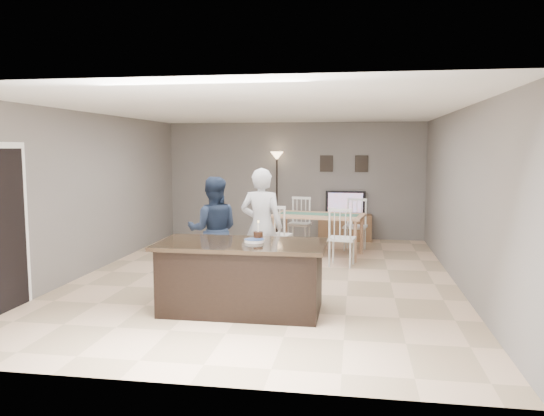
% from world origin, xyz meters
% --- Properties ---
extents(floor, '(8.00, 8.00, 0.00)m').
position_xyz_m(floor, '(0.00, 0.00, 0.00)').
color(floor, '#D6AE89').
rests_on(floor, ground).
extents(room_shell, '(8.00, 8.00, 8.00)m').
position_xyz_m(room_shell, '(0.00, 0.00, 1.68)').
color(room_shell, slate).
rests_on(room_shell, floor).
extents(kitchen_island, '(2.15, 1.10, 0.90)m').
position_xyz_m(kitchen_island, '(0.00, -1.80, 0.45)').
color(kitchen_island, black).
rests_on(kitchen_island, floor).
extents(tv_console, '(1.20, 0.40, 0.60)m').
position_xyz_m(tv_console, '(1.20, 3.77, 0.30)').
color(tv_console, brown).
rests_on(tv_console, floor).
extents(television, '(0.91, 0.12, 0.53)m').
position_xyz_m(television, '(1.20, 3.84, 0.86)').
color(television, black).
rests_on(television, tv_console).
extents(tv_screen_glow, '(0.78, 0.00, 0.78)m').
position_xyz_m(tv_screen_glow, '(1.20, 3.76, 0.87)').
color(tv_screen_glow, '#CA4816').
rests_on(tv_screen_glow, tv_console).
extents(picture_frames, '(1.10, 0.02, 0.38)m').
position_xyz_m(picture_frames, '(1.15, 3.98, 1.75)').
color(picture_frames, black).
rests_on(picture_frames, room_shell).
extents(doorway, '(0.00, 2.10, 2.65)m').
position_xyz_m(doorway, '(-2.99, -2.30, 1.26)').
color(doorway, black).
rests_on(doorway, floor).
extents(woman, '(0.69, 0.49, 1.81)m').
position_xyz_m(woman, '(0.02, -0.45, 0.90)').
color(woman, silver).
rests_on(woman, floor).
extents(man, '(0.92, 0.79, 1.67)m').
position_xyz_m(man, '(-0.75, -0.45, 0.83)').
color(man, '#192438').
rests_on(man, floor).
extents(birthday_cake, '(0.17, 0.17, 0.26)m').
position_xyz_m(birthday_cake, '(0.18, -1.61, 0.96)').
color(birthday_cake, gold).
rests_on(birthday_cake, kitchen_island).
extents(plate_stack, '(0.26, 0.26, 0.04)m').
position_xyz_m(plate_stack, '(0.16, -1.76, 0.92)').
color(plate_stack, white).
rests_on(plate_stack, kitchen_island).
extents(dining_table, '(1.94, 2.19, 1.06)m').
position_xyz_m(dining_table, '(0.72, 1.94, 0.68)').
color(dining_table, tan).
rests_on(dining_table, floor).
extents(floor_lamp, '(0.30, 0.30, 2.02)m').
position_xyz_m(floor_lamp, '(-0.38, 3.79, 1.57)').
color(floor_lamp, black).
rests_on(floor_lamp, floor).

